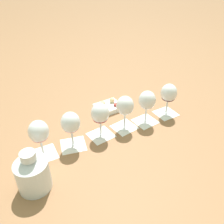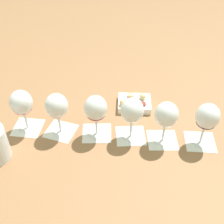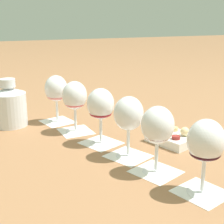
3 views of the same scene
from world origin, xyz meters
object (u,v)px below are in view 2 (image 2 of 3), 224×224
wine_glass_0 (22,104)px  snack_dish (134,103)px  wine_glass_1 (57,108)px  wine_glass_4 (166,116)px  wine_glass_3 (132,112)px  wine_glass_5 (207,118)px  wine_glass_2 (96,110)px

wine_glass_0 → snack_dish: 0.44m
wine_glass_1 → wine_glass_4: 0.38m
wine_glass_3 → wine_glass_5: same height
wine_glass_4 → wine_glass_3: bearing=-166.4°
wine_glass_0 → wine_glass_4: bearing=16.7°
wine_glass_2 → snack_dish: 0.24m
wine_glass_3 → wine_glass_4: size_ratio=1.00×
wine_glass_0 → wine_glass_2: size_ratio=1.00×
wine_glass_4 → snack_dish: 0.23m
wine_glass_0 → wine_glass_4: 0.50m
wine_glass_1 → wine_glass_2: same height
wine_glass_1 → wine_glass_4: size_ratio=1.00×
wine_glass_0 → snack_dish: (0.32, 0.28, -0.10)m
wine_glass_3 → snack_dish: (-0.05, 0.17, -0.10)m
wine_glass_5 → wine_glass_3: bearing=-162.7°
wine_glass_2 → wine_glass_4: size_ratio=1.00×
wine_glass_2 → wine_glass_4: same height
wine_glass_3 → wine_glass_4: same height
wine_glass_0 → wine_glass_4: same height
wine_glass_4 → wine_glass_5: 0.13m
wine_glass_1 → wine_glass_2: size_ratio=1.00×
wine_glass_4 → wine_glass_1: bearing=-163.0°
wine_glass_1 → wine_glass_5: (0.49, 0.16, 0.00)m
wine_glass_3 → wine_glass_5: size_ratio=1.00×
wine_glass_2 → wine_glass_3: bearing=17.8°
wine_glass_0 → wine_glass_3: (0.37, 0.12, -0.00)m
wine_glass_2 → wine_glass_3: size_ratio=1.00×
wine_glass_4 → wine_glass_0: bearing=-163.3°
wine_glass_2 → wine_glass_3: 0.13m
wine_glass_1 → snack_dish: (0.20, 0.25, -0.10)m
wine_glass_0 → snack_dish: wine_glass_0 is taller
wine_glass_1 → snack_dish: 0.33m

